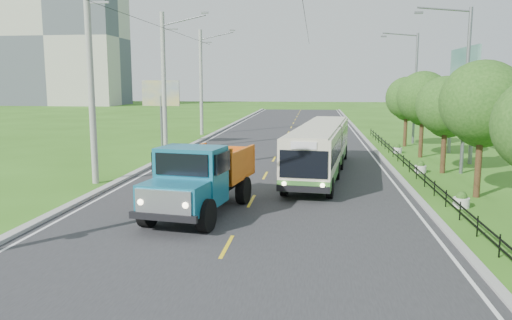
% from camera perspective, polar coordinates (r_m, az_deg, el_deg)
% --- Properties ---
extents(ground, '(240.00, 240.00, 0.00)m').
position_cam_1_polar(ground, '(15.63, -3.35, -9.90)').
color(ground, '#316317').
rests_on(ground, ground).
extents(road, '(14.00, 120.00, 0.02)m').
position_cam_1_polar(road, '(35.03, 2.35, 0.60)').
color(road, '#28282B').
rests_on(road, ground).
extents(curb_left, '(0.40, 120.00, 0.15)m').
position_cam_1_polar(curb_left, '(36.28, -9.07, 0.89)').
color(curb_left, '#9E9E99').
rests_on(curb_left, ground).
extents(curb_right, '(0.30, 120.00, 0.10)m').
position_cam_1_polar(curb_right, '(35.22, 14.02, 0.45)').
color(curb_right, '#9E9E99').
rests_on(curb_right, ground).
extents(edge_line_left, '(0.12, 120.00, 0.00)m').
position_cam_1_polar(edge_line_left, '(36.14, -8.23, 0.79)').
color(edge_line_left, silver).
rests_on(edge_line_left, road).
extents(edge_line_right, '(0.12, 120.00, 0.00)m').
position_cam_1_polar(edge_line_right, '(35.16, 13.21, 0.43)').
color(edge_line_right, silver).
rests_on(edge_line_right, road).
extents(centre_dash, '(0.12, 2.20, 0.00)m').
position_cam_1_polar(centre_dash, '(15.63, -3.35, -9.82)').
color(centre_dash, yellow).
rests_on(centre_dash, road).
extents(railing_right, '(0.04, 40.00, 0.60)m').
position_cam_1_polar(railing_right, '(29.45, 17.14, -0.78)').
color(railing_right, black).
rests_on(railing_right, ground).
extents(pole_near, '(3.51, 0.32, 10.00)m').
position_cam_1_polar(pole_near, '(25.96, -18.29, 8.56)').
color(pole_near, gray).
rests_on(pole_near, ground).
extents(pole_mid, '(3.51, 0.32, 10.00)m').
position_cam_1_polar(pole_mid, '(37.20, -10.43, 8.80)').
color(pole_mid, gray).
rests_on(pole_mid, ground).
extents(pole_far, '(3.51, 0.32, 10.00)m').
position_cam_1_polar(pole_far, '(48.80, -6.26, 8.86)').
color(pole_far, gray).
rests_on(pole_far, ground).
extents(tree_third, '(3.60, 3.62, 6.00)m').
position_cam_1_polar(tree_third, '(23.86, 24.47, 5.57)').
color(tree_third, '#382314').
rests_on(tree_third, ground).
extents(tree_fourth, '(3.24, 3.31, 5.40)m').
position_cam_1_polar(tree_fourth, '(29.65, 20.92, 5.49)').
color(tree_fourth, '#382314').
rests_on(tree_fourth, ground).
extents(tree_fifth, '(3.48, 3.52, 5.80)m').
position_cam_1_polar(tree_fifth, '(35.48, 18.59, 6.49)').
color(tree_fifth, '#382314').
rests_on(tree_fifth, ground).
extents(tree_back, '(3.30, 3.36, 5.50)m').
position_cam_1_polar(tree_back, '(41.37, 16.89, 6.56)').
color(tree_back, '#382314').
rests_on(tree_back, ground).
extents(streetlight_mid, '(3.02, 0.20, 9.07)m').
position_cam_1_polar(streetlight_mid, '(29.68, 22.61, 7.94)').
color(streetlight_mid, slate).
rests_on(streetlight_mid, ground).
extents(streetlight_far, '(3.02, 0.20, 9.07)m').
position_cam_1_polar(streetlight_far, '(43.32, 17.56, 8.27)').
color(streetlight_far, slate).
rests_on(streetlight_far, ground).
extents(planter_near, '(0.64, 0.64, 0.67)m').
position_cam_1_polar(planter_near, '(21.94, 22.41, -4.30)').
color(planter_near, silver).
rests_on(planter_near, ground).
extents(planter_mid, '(0.64, 0.64, 0.67)m').
position_cam_1_polar(planter_mid, '(29.57, 18.28, -0.83)').
color(planter_mid, silver).
rests_on(planter_mid, ground).
extents(planter_far, '(0.64, 0.64, 0.67)m').
position_cam_1_polar(planter_far, '(37.36, 15.86, 1.21)').
color(planter_far, silver).
rests_on(planter_far, ground).
extents(billboard_left, '(3.00, 0.20, 5.20)m').
position_cam_1_polar(billboard_left, '(40.45, -10.82, 7.04)').
color(billboard_left, slate).
rests_on(billboard_left, ground).
extents(billboard_right, '(0.24, 6.00, 7.30)m').
position_cam_1_polar(billboard_right, '(35.90, 22.62, 8.68)').
color(billboard_right, slate).
rests_on(billboard_right, ground).
extents(apartment_near, '(28.00, 14.00, 30.00)m').
position_cam_1_polar(apartment_near, '(124.20, -21.53, 12.83)').
color(apartment_near, '#B7B2A3').
rests_on(apartment_near, ground).
extents(apartment_far, '(24.00, 14.00, 26.00)m').
position_cam_1_polar(apartment_far, '(158.11, -25.30, 10.89)').
color(apartment_far, '#B7B2A3').
rests_on(apartment_far, ground).
extents(bus, '(3.77, 14.06, 2.68)m').
position_cam_1_polar(bus, '(27.55, 7.38, 1.66)').
color(bus, '#3C7930').
rests_on(bus, ground).
extents(dump_truck, '(3.45, 6.75, 2.71)m').
position_cam_1_polar(dump_truck, '(19.23, -6.32, -1.65)').
color(dump_truck, '#15637F').
rests_on(dump_truck, ground).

